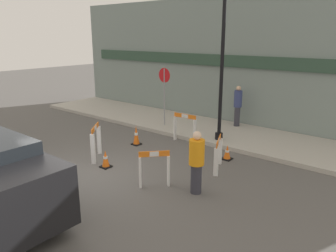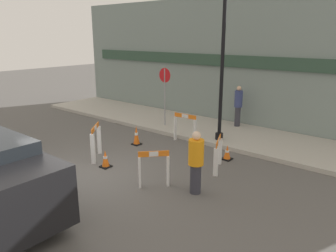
{
  "view_description": "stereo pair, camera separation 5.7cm",
  "coord_description": "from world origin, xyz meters",
  "px_view_note": "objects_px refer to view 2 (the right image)",
  "views": [
    {
      "loc": [
        7.25,
        -5.13,
        3.88
      ],
      "look_at": [
        0.74,
        2.89,
        1.0
      ],
      "focal_mm": 35.0,
      "sensor_mm": 36.0,
      "label": 1
    },
    {
      "loc": [
        7.29,
        -5.1,
        3.88
      ],
      "look_at": [
        0.74,
        2.89,
        1.0
      ],
      "focal_mm": 35.0,
      "sensor_mm": 36.0,
      "label": 2
    }
  ],
  "objects_px": {
    "person_pedestrian": "(238,105)",
    "person_worker": "(196,161)",
    "streetlamp_post": "(224,25)",
    "stop_sign": "(165,87)"
  },
  "relations": [
    {
      "from": "person_pedestrian",
      "to": "person_worker",
      "type": "bearing_deg",
      "value": 94.75
    },
    {
      "from": "streetlamp_post",
      "to": "person_pedestrian",
      "type": "relative_size",
      "value": 3.78
    },
    {
      "from": "streetlamp_post",
      "to": "person_worker",
      "type": "distance_m",
      "value": 5.34
    },
    {
      "from": "streetlamp_post",
      "to": "person_worker",
      "type": "bearing_deg",
      "value": -67.38
    },
    {
      "from": "person_pedestrian",
      "to": "streetlamp_post",
      "type": "bearing_deg",
      "value": 86.28
    },
    {
      "from": "stop_sign",
      "to": "person_pedestrian",
      "type": "height_order",
      "value": "stop_sign"
    },
    {
      "from": "stop_sign",
      "to": "person_worker",
      "type": "xyz_separation_m",
      "value": [
        4.43,
        -4.09,
        -0.9
      ]
    },
    {
      "from": "person_worker",
      "to": "streetlamp_post",
      "type": "bearing_deg",
      "value": -40.01
    },
    {
      "from": "stop_sign",
      "to": "person_worker",
      "type": "relative_size",
      "value": 1.49
    },
    {
      "from": "stop_sign",
      "to": "person_pedestrian",
      "type": "distance_m",
      "value": 3.15
    }
  ]
}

